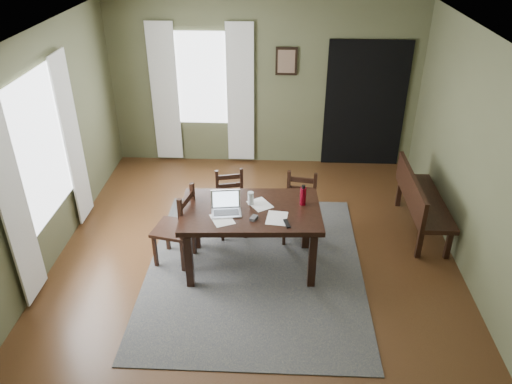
# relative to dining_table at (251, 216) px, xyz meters

# --- Properties ---
(ground) EXTENTS (5.00, 6.00, 0.01)m
(ground) POSITION_rel_dining_table_xyz_m (0.05, -0.04, -0.72)
(ground) COLOR #492C16
(room_shell) EXTENTS (5.02, 6.02, 2.71)m
(room_shell) POSITION_rel_dining_table_xyz_m (0.05, -0.04, 1.08)
(room_shell) COLOR #545839
(room_shell) RESTS_ON ground
(rug) EXTENTS (2.60, 3.20, 0.01)m
(rug) POSITION_rel_dining_table_xyz_m (0.05, -0.04, -0.71)
(rug) COLOR #424242
(rug) RESTS_ON ground
(dining_table) EXTENTS (1.66, 1.05, 0.81)m
(dining_table) POSITION_rel_dining_table_xyz_m (0.00, 0.00, 0.00)
(dining_table) COLOR black
(dining_table) RESTS_ON rug
(chair_end) EXTENTS (0.53, 0.53, 1.01)m
(chair_end) POSITION_rel_dining_table_xyz_m (-0.89, 0.05, -0.22)
(chair_end) COLOR black
(chair_end) RESTS_ON rug
(chair_back_left) EXTENTS (0.46, 0.46, 0.87)m
(chair_back_left) POSITION_rel_dining_table_xyz_m (-0.30, 0.74, -0.29)
(chair_back_left) COLOR black
(chair_back_left) RESTS_ON rug
(chair_back_right) EXTENTS (0.46, 0.46, 0.91)m
(chair_back_right) POSITION_rel_dining_table_xyz_m (0.60, 0.63, -0.27)
(chair_back_right) COLOR black
(chair_back_right) RESTS_ON rug
(bench) EXTENTS (0.47, 1.47, 0.83)m
(bench) POSITION_rel_dining_table_xyz_m (2.19, 0.90, -0.22)
(bench) COLOR black
(bench) RESTS_ON ground
(laptop) EXTENTS (0.37, 0.31, 0.23)m
(laptop) POSITION_rel_dining_table_xyz_m (-0.28, -0.06, 0.16)
(laptop) COLOR #B7B7BC
(laptop) RESTS_ON dining_table
(computer_mouse) EXTENTS (0.10, 0.12, 0.04)m
(computer_mouse) POSITION_rel_dining_table_xyz_m (0.05, -0.22, 0.12)
(computer_mouse) COLOR #3F3F42
(computer_mouse) RESTS_ON dining_table
(tv_remote) EXTENTS (0.08, 0.17, 0.02)m
(tv_remote) POSITION_rel_dining_table_xyz_m (0.41, -0.30, 0.11)
(tv_remote) COLOR black
(tv_remote) RESTS_ON dining_table
(drinking_glass) EXTENTS (0.08, 0.08, 0.16)m
(drinking_glass) POSITION_rel_dining_table_xyz_m (-0.01, 0.11, 0.18)
(drinking_glass) COLOR silver
(drinking_glass) RESTS_ON dining_table
(water_bottle) EXTENTS (0.09, 0.09, 0.25)m
(water_bottle) POSITION_rel_dining_table_xyz_m (0.60, 0.13, 0.22)
(water_bottle) COLOR maroon
(water_bottle) RESTS_ON dining_table
(paper_a) EXTENTS (0.32, 0.35, 0.00)m
(paper_a) POSITION_rel_dining_table_xyz_m (-0.31, -0.23, 0.10)
(paper_a) COLOR white
(paper_a) RESTS_ON dining_table
(paper_b) EXTENTS (0.26, 0.32, 0.00)m
(paper_b) POSITION_rel_dining_table_xyz_m (0.30, -0.18, 0.10)
(paper_b) COLOR white
(paper_b) RESTS_ON dining_table
(paper_c) EXTENTS (0.34, 0.35, 0.00)m
(paper_c) POSITION_rel_dining_table_xyz_m (0.10, 0.10, 0.10)
(paper_c) COLOR white
(paper_c) RESTS_ON dining_table
(window_left) EXTENTS (0.01, 1.30, 1.70)m
(window_left) POSITION_rel_dining_table_xyz_m (-2.42, 0.16, 0.73)
(window_left) COLOR white
(window_left) RESTS_ON ground
(window_back) EXTENTS (1.00, 0.01, 1.50)m
(window_back) POSITION_rel_dining_table_xyz_m (-0.95, 2.93, 0.73)
(window_back) COLOR white
(window_back) RESTS_ON ground
(curtain_left_near) EXTENTS (0.03, 0.48, 2.30)m
(curtain_left_near) POSITION_rel_dining_table_xyz_m (-2.39, -0.66, 0.48)
(curtain_left_near) COLOR silver
(curtain_left_near) RESTS_ON ground
(curtain_left_far) EXTENTS (0.03, 0.48, 2.30)m
(curtain_left_far) POSITION_rel_dining_table_xyz_m (-2.39, 0.98, 0.48)
(curtain_left_far) COLOR silver
(curtain_left_far) RESTS_ON ground
(curtain_back_left) EXTENTS (0.44, 0.03, 2.30)m
(curtain_back_left) POSITION_rel_dining_table_xyz_m (-1.57, 2.90, 0.48)
(curtain_back_left) COLOR silver
(curtain_back_left) RESTS_ON ground
(curtain_back_right) EXTENTS (0.44, 0.03, 2.30)m
(curtain_back_right) POSITION_rel_dining_table_xyz_m (-0.33, 2.90, 0.48)
(curtain_back_right) COLOR silver
(curtain_back_right) RESTS_ON ground
(framed_picture) EXTENTS (0.34, 0.03, 0.44)m
(framed_picture) POSITION_rel_dining_table_xyz_m (0.40, 2.92, 1.03)
(framed_picture) COLOR black
(framed_picture) RESTS_ON ground
(doorway_back) EXTENTS (1.30, 0.03, 2.10)m
(doorway_back) POSITION_rel_dining_table_xyz_m (1.70, 2.93, 0.33)
(doorway_back) COLOR black
(doorway_back) RESTS_ON ground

